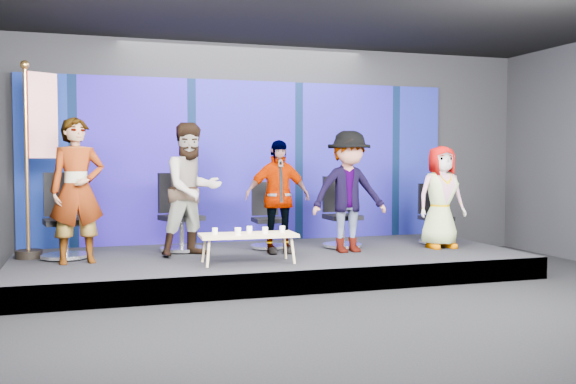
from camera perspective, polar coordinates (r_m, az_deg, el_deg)
name	(u,v)px	position (r m, az deg, el deg)	size (l,w,h in m)	color
ground	(336,315)	(6.90, 4.25, -10.81)	(10.00, 10.00, 0.00)	black
room_walls	(337,83)	(6.74, 4.33, 9.67)	(10.02, 8.02, 3.51)	black
riser	(271,263)	(9.19, -1.54, -6.36)	(7.00, 3.00, 0.30)	black
backdrop	(246,161)	(10.47, -3.73, 2.75)	(7.00, 0.08, 2.60)	#061C4C
chair_a	(64,230)	(9.15, -19.25, -3.22)	(0.74, 0.74, 1.16)	silver
panelist_a	(77,190)	(8.63, -18.24, 0.13)	(0.68, 0.45, 1.87)	black
chair_b	(180,225)	(9.44, -9.61, -2.95)	(0.82, 0.82, 1.13)	silver
panelist_b	(192,189)	(8.92, -8.53, 0.23)	(0.89, 0.70, 1.84)	black
chair_c	(268,227)	(9.61, -1.79, -3.09)	(0.57, 0.57, 0.99)	silver
panelist_c	(277,197)	(9.09, -0.95, -0.42)	(0.94, 0.39, 1.61)	black
chair_d	(341,224)	(9.75, 4.74, -2.85)	(0.61, 0.61, 1.07)	silver
panelist_d	(349,192)	(9.22, 5.43, 0.03)	(1.12, 0.65, 1.74)	black
chair_e	(434,224)	(10.41, 12.89, -2.78)	(0.54, 0.54, 0.95)	silver
panelist_e	(441,197)	(9.88, 13.44, -0.44)	(0.75, 0.49, 1.53)	black
coffee_table	(248,236)	(8.26, -3.57, -3.93)	(1.26, 0.58, 0.38)	tan
mug_a	(215,231)	(8.21, -6.51, -3.47)	(0.07, 0.07, 0.08)	silver
mug_b	(238,231)	(8.12, -4.48, -3.50)	(0.08, 0.08, 0.09)	silver
mug_c	(249,229)	(8.35, -3.45, -3.34)	(0.07, 0.07, 0.09)	silver
mug_d	(265,230)	(8.25, -2.05, -3.42)	(0.07, 0.07, 0.09)	silver
mug_e	(282,229)	(8.40, -0.52, -3.31)	(0.07, 0.07, 0.08)	silver
flag_stand	(36,154)	(9.32, -21.46, 3.15)	(0.57, 0.41, 2.65)	black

